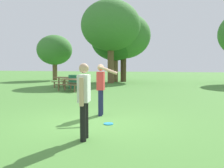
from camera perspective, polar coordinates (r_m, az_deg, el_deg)
ground_plane at (r=7.05m, az=-4.99°, el=-8.77°), size 120.00×120.00×0.00m
person_thrower at (r=5.24m, az=-6.53°, el=-2.83°), size 0.30×0.60×1.64m
person_catcher at (r=7.81m, az=-2.55°, el=-0.34°), size 0.77×0.60×1.64m
frisbee at (r=6.74m, az=-0.83°, el=-9.26°), size 0.26×0.26×0.03m
picnic_table_near at (r=15.74m, az=-9.18°, el=0.45°), size 1.98×1.77×0.77m
picnic_table_far at (r=18.33m, az=-10.58°, el=0.96°), size 1.79×1.52×0.77m
trash_can_beside_table at (r=17.43m, az=-9.19°, el=0.55°), size 0.59×0.59×0.96m
tree_tall_left at (r=28.17m, az=-13.25°, el=7.68°), size 3.89×3.89×5.02m
tree_broad_center at (r=24.67m, az=0.76°, el=10.17°), size 4.81×4.81×6.21m
tree_far_right at (r=22.87m, az=-0.31°, el=13.41°), size 5.42×5.42×7.57m
tree_slender_mid at (r=25.00m, az=2.70°, el=11.14°), size 5.41×5.41×6.92m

